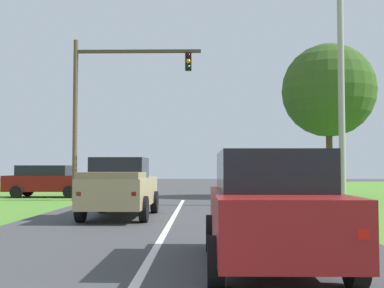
{
  "coord_description": "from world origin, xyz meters",
  "views": [
    {
      "loc": [
        0.93,
        -2.35,
        1.65
      ],
      "look_at": [
        0.52,
        19.69,
        2.74
      ],
      "focal_mm": 45.77,
      "sensor_mm": 36.0,
      "label": 1
    }
  ],
  "objects_px": {
    "red_suv_near": "(270,206)",
    "oak_tree_right": "(329,91)",
    "utility_pole_right": "(341,95)",
    "traffic_light": "(106,96)",
    "crossing_suv_far": "(47,180)",
    "pickup_truck_lead": "(121,187)",
    "keep_moving_sign": "(313,171)"
  },
  "relations": [
    {
      "from": "red_suv_near",
      "to": "oak_tree_right",
      "type": "relative_size",
      "value": 0.55
    },
    {
      "from": "oak_tree_right",
      "to": "utility_pole_right",
      "type": "relative_size",
      "value": 0.9
    },
    {
      "from": "traffic_light",
      "to": "oak_tree_right",
      "type": "distance_m",
      "value": 12.58
    },
    {
      "from": "red_suv_near",
      "to": "oak_tree_right",
      "type": "xyz_separation_m",
      "value": [
        6.12,
        19.54,
        5.06
      ]
    },
    {
      "from": "red_suv_near",
      "to": "oak_tree_right",
      "type": "height_order",
      "value": "oak_tree_right"
    },
    {
      "from": "utility_pole_right",
      "to": "crossing_suv_far",
      "type": "bearing_deg",
      "value": 158.0
    },
    {
      "from": "oak_tree_right",
      "to": "crossing_suv_far",
      "type": "relative_size",
      "value": 1.86
    },
    {
      "from": "red_suv_near",
      "to": "oak_tree_right",
      "type": "bearing_deg",
      "value": 72.6
    },
    {
      "from": "pickup_truck_lead",
      "to": "keep_moving_sign",
      "type": "height_order",
      "value": "keep_moving_sign"
    },
    {
      "from": "keep_moving_sign",
      "to": "crossing_suv_far",
      "type": "height_order",
      "value": "keep_moving_sign"
    },
    {
      "from": "crossing_suv_far",
      "to": "utility_pole_right",
      "type": "bearing_deg",
      "value": -22.0
    },
    {
      "from": "red_suv_near",
      "to": "oak_tree_right",
      "type": "distance_m",
      "value": 21.1
    },
    {
      "from": "red_suv_near",
      "to": "pickup_truck_lead",
      "type": "bearing_deg",
      "value": 115.74
    },
    {
      "from": "keep_moving_sign",
      "to": "crossing_suv_far",
      "type": "xyz_separation_m",
      "value": [
        -14.07,
        4.3,
        -0.56
      ]
    },
    {
      "from": "utility_pole_right",
      "to": "pickup_truck_lead",
      "type": "bearing_deg",
      "value": -149.61
    },
    {
      "from": "crossing_suv_far",
      "to": "keep_moving_sign",
      "type": "bearing_deg",
      "value": -16.98
    },
    {
      "from": "red_suv_near",
      "to": "pickup_truck_lead",
      "type": "relative_size",
      "value": 0.95
    },
    {
      "from": "traffic_light",
      "to": "crossing_suv_far",
      "type": "bearing_deg",
      "value": 143.57
    },
    {
      "from": "pickup_truck_lead",
      "to": "utility_pole_right",
      "type": "height_order",
      "value": "utility_pole_right"
    },
    {
      "from": "traffic_light",
      "to": "utility_pole_right",
      "type": "distance_m",
      "value": 11.53
    },
    {
      "from": "keep_moving_sign",
      "to": "utility_pole_right",
      "type": "height_order",
      "value": "utility_pole_right"
    },
    {
      "from": "keep_moving_sign",
      "to": "oak_tree_right",
      "type": "xyz_separation_m",
      "value": [
        1.96,
        4.58,
        4.56
      ]
    },
    {
      "from": "pickup_truck_lead",
      "to": "traffic_light",
      "type": "relative_size",
      "value": 0.62
    },
    {
      "from": "oak_tree_right",
      "to": "utility_pole_right",
      "type": "distance_m",
      "value": 6.53
    },
    {
      "from": "oak_tree_right",
      "to": "crossing_suv_far",
      "type": "xyz_separation_m",
      "value": [
        -16.04,
        -0.28,
        -5.13
      ]
    },
    {
      "from": "traffic_light",
      "to": "crossing_suv_far",
      "type": "xyz_separation_m",
      "value": [
        -3.88,
        2.86,
        -4.39
      ]
    },
    {
      "from": "pickup_truck_lead",
      "to": "keep_moving_sign",
      "type": "relative_size",
      "value": 2.16
    },
    {
      "from": "traffic_light",
      "to": "oak_tree_right",
      "type": "relative_size",
      "value": 0.94
    },
    {
      "from": "traffic_light",
      "to": "oak_tree_right",
      "type": "bearing_deg",
      "value": 14.5
    },
    {
      "from": "red_suv_near",
      "to": "pickup_truck_lead",
      "type": "xyz_separation_m",
      "value": [
        -3.86,
        8.0,
        -0.0
      ]
    },
    {
      "from": "oak_tree_right",
      "to": "crossing_suv_far",
      "type": "bearing_deg",
      "value": -179.0
    },
    {
      "from": "oak_tree_right",
      "to": "red_suv_near",
      "type": "bearing_deg",
      "value": -107.4
    }
  ]
}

